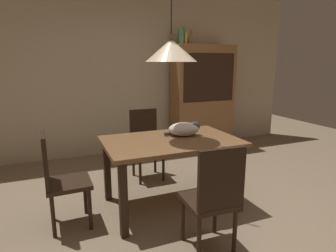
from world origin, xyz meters
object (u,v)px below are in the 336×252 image
object	(u,v)px
chair_near_front	(214,195)
book_green_slim	(181,36)
pendant_lamp	(171,50)
chair_left_side	(59,176)
book_brown_thick	(187,38)
dining_table	(171,149)
cat_sleeping	(185,129)
chair_far_back	(146,141)
hutch_bookcase	(202,100)
book_yellow_short	(184,39)

from	to	relation	value
chair_near_front	book_green_slim	xyz separation A→B (m)	(0.95, 2.69, 1.47)
pendant_lamp	chair_near_front	bearing A→B (deg)	-90.19
chair_left_side	book_brown_thick	world-z (taller)	book_brown_thick
dining_table	book_green_slim	bearing A→B (deg)	62.53
book_brown_thick	book_green_slim	bearing A→B (deg)	180.00
cat_sleeping	book_brown_thick	bearing A→B (deg)	63.50
book_green_slim	book_brown_thick	bearing A→B (deg)	0.00
cat_sleeping	book_brown_thick	size ratio (longest dim) A/B	1.68
book_green_slim	book_brown_thick	xyz separation A→B (m)	(0.12, 0.00, -0.02)
chair_far_back	pendant_lamp	xyz separation A→B (m)	(0.00, -0.88, 1.15)
chair_near_front	book_green_slim	world-z (taller)	book_green_slim
chair_far_back	book_brown_thick	size ratio (longest dim) A/B	3.88
chair_left_side	hutch_bookcase	bearing A→B (deg)	35.92
dining_table	chair_left_side	bearing A→B (deg)	-179.89
chair_near_front	cat_sleeping	size ratio (longest dim) A/B	2.31
chair_far_back	pendant_lamp	world-z (taller)	pendant_lamp
chair_far_back	book_green_slim	bearing A→B (deg)	44.80
dining_table	chair_left_side	world-z (taller)	chair_left_side
cat_sleeping	book_green_slim	distance (m)	2.21
hutch_bookcase	book_yellow_short	xyz separation A→B (m)	(-0.39, 0.00, 1.05)
chair_left_side	hutch_bookcase	world-z (taller)	hutch_bookcase
chair_left_side	book_yellow_short	xyz separation A→B (m)	(2.12, 1.82, 1.43)
chair_near_front	book_brown_thick	distance (m)	3.24
book_brown_thick	cat_sleeping	bearing A→B (deg)	-116.50
chair_far_back	hutch_bookcase	xyz separation A→B (m)	(1.38, 0.94, 0.38)
cat_sleeping	chair_far_back	bearing A→B (deg)	104.41
cat_sleeping	pendant_lamp	bearing A→B (deg)	-156.55
chair_left_side	book_green_slim	world-z (taller)	book_green_slim
cat_sleeping	pendant_lamp	size ratio (longest dim) A/B	0.31
chair_near_front	book_brown_thick	bearing A→B (deg)	68.39
book_brown_thick	hutch_bookcase	bearing A→B (deg)	-0.27
hutch_bookcase	chair_far_back	bearing A→B (deg)	-145.85
dining_table	pendant_lamp	xyz separation A→B (m)	(-0.00, 0.00, 1.01)
dining_table	book_brown_thick	distance (m)	2.48
chair_near_front	hutch_bookcase	distance (m)	3.05
chair_left_side	cat_sleeping	world-z (taller)	chair_left_side
book_yellow_short	chair_left_side	bearing A→B (deg)	-139.43
pendant_lamp	book_green_slim	distance (m)	2.07
chair_far_back	book_yellow_short	bearing A→B (deg)	43.29
dining_table	pendant_lamp	bearing A→B (deg)	104.04
chair_left_side	book_green_slim	xyz separation A→B (m)	(2.07, 1.82, 1.47)
book_green_slim	book_yellow_short	distance (m)	0.06
chair_left_side	book_brown_thick	distance (m)	3.20
book_brown_thick	book_yellow_short	bearing A→B (deg)	180.00
book_yellow_short	book_brown_thick	bearing A→B (deg)	0.00
book_yellow_short	chair_far_back	bearing A→B (deg)	-136.71
book_brown_thick	chair_left_side	bearing A→B (deg)	-140.33
chair_left_side	chair_near_front	bearing A→B (deg)	-37.90
hutch_bookcase	book_green_slim	world-z (taller)	book_green_slim
dining_table	pendant_lamp	size ratio (longest dim) A/B	1.08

